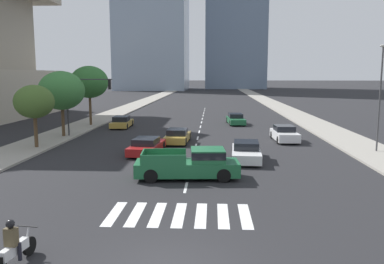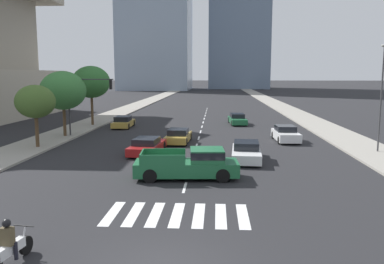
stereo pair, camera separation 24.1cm
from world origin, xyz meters
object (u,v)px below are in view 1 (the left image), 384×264
(pickup_truck, at_px, (192,164))
(traffic_signal_far, at_px, (84,94))
(motorcycle_lead, at_px, (14,248))
(street_tree_nearest, at_px, (34,102))
(sedan_green_5, at_px, (236,119))
(sedan_gold_1, at_px, (122,122))
(street_tree_third, at_px, (89,82))
(sedan_white_0, at_px, (246,152))
(sedan_gold_3, at_px, (178,136))
(street_tree_second, at_px, (62,91))
(street_lamp_east, at_px, (380,90))
(sedan_white_4, at_px, (284,134))
(sedan_red_2, at_px, (147,146))

(pickup_truck, relative_size, traffic_signal_far, 1.05)
(motorcycle_lead, height_order, street_tree_nearest, street_tree_nearest)
(pickup_truck, relative_size, sedan_green_5, 1.20)
(sedan_gold_1, distance_m, street_tree_third, 5.86)
(sedan_white_0, bearing_deg, sedan_gold_3, -138.92)
(street_tree_second, height_order, street_tree_third, street_tree_third)
(traffic_signal_far, bearing_deg, street_lamp_east, -14.64)
(sedan_white_4, bearing_deg, traffic_signal_far, -95.81)
(motorcycle_lead, bearing_deg, street_tree_nearest, 30.58)
(street_tree_second, bearing_deg, traffic_signal_far, 7.94)
(traffic_signal_far, relative_size, street_tree_nearest, 1.15)
(sedan_red_2, relative_size, sedan_gold_3, 1.10)
(street_lamp_east, bearing_deg, street_tree_second, 167.04)
(sedan_white_4, relative_size, street_tree_second, 0.74)
(sedan_white_0, xyz_separation_m, sedan_green_5, (0.42, 19.88, -0.02))
(sedan_white_0, relative_size, sedan_gold_3, 1.06)
(pickup_truck, distance_m, street_tree_nearest, 15.29)
(motorcycle_lead, xyz_separation_m, street_tree_second, (-7.75, 24.35, 3.71))
(sedan_red_2, xyz_separation_m, sedan_green_5, (7.47, 17.94, 0.01))
(motorcycle_lead, relative_size, sedan_gold_3, 0.47)
(motorcycle_lead, xyz_separation_m, sedan_gold_1, (-3.97, 31.42, -0.01))
(street_tree_third, bearing_deg, sedan_gold_3, -44.41)
(sedan_gold_1, bearing_deg, traffic_signal_far, 164.05)
(sedan_gold_3, height_order, street_tree_nearest, street_tree_nearest)
(sedan_white_4, distance_m, street_lamp_east, 8.67)
(motorcycle_lead, xyz_separation_m, sedan_red_2, (1.13, 17.27, -0.03))
(pickup_truck, relative_size, sedan_white_4, 1.33)
(sedan_red_2, distance_m, traffic_signal_far, 10.64)
(street_lamp_east, distance_m, street_tree_nearest, 25.78)
(sedan_white_0, distance_m, street_tree_nearest, 16.57)
(sedan_white_0, relative_size, street_tree_second, 0.79)
(sedan_red_2, bearing_deg, street_tree_third, 35.22)
(sedan_white_0, relative_size, street_tree_third, 0.72)
(motorcycle_lead, distance_m, sedan_white_0, 17.37)
(street_tree_third, bearing_deg, sedan_gold_1, -16.59)
(sedan_green_5, relative_size, street_tree_third, 0.75)
(motorcycle_lead, xyz_separation_m, street_tree_third, (-7.75, 32.54, 4.33))
(sedan_gold_3, bearing_deg, sedan_red_2, 162.02)
(sedan_gold_1, relative_size, street_tree_nearest, 0.93)
(sedan_white_0, height_order, street_lamp_east, street_lamp_east)
(sedan_white_0, relative_size, sedan_white_4, 1.07)
(sedan_gold_1, distance_m, sedan_white_4, 18.01)
(pickup_truck, relative_size, sedan_red_2, 1.19)
(traffic_signal_far, bearing_deg, sedan_white_0, -33.70)
(traffic_signal_far, distance_m, street_tree_nearest, 6.26)
(sedan_white_0, bearing_deg, motorcycle_lead, -24.86)
(motorcycle_lead, relative_size, sedan_white_0, 0.45)
(sedan_white_4, relative_size, traffic_signal_far, 0.79)
(sedan_gold_3, bearing_deg, street_tree_second, 80.98)
(street_tree_third, bearing_deg, sedan_red_2, -59.82)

